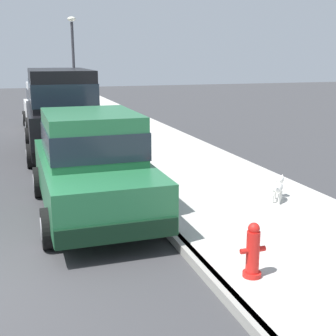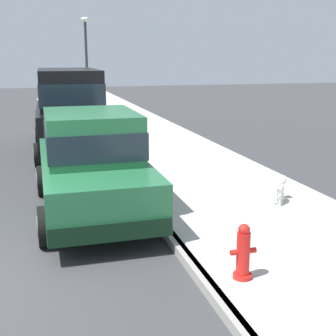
{
  "view_description": "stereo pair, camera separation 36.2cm",
  "coord_description": "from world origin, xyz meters",
  "views": [
    {
      "loc": [
        0.93,
        -5.59,
        2.88
      ],
      "look_at": [
        3.57,
        2.3,
        0.85
      ],
      "focal_mm": 49.06,
      "sensor_mm": 36.0,
      "label": 1
    },
    {
      "loc": [
        1.28,
        -5.7,
        2.88
      ],
      "look_at": [
        3.57,
        2.3,
        0.85
      ],
      "focal_mm": 49.06,
      "sensor_mm": 36.0,
      "label": 2
    }
  ],
  "objects": [
    {
      "name": "fire_hydrant",
      "position": [
        3.65,
        -0.83,
        0.48
      ],
      "size": [
        0.34,
        0.24,
        0.72
      ],
      "color": "red",
      "rests_on": "sidewalk"
    },
    {
      "name": "car_black_van",
      "position": [
        2.22,
        8.27,
        1.39
      ],
      "size": [
        2.2,
        4.93,
        2.52
      ],
      "color": "black",
      "rests_on": "ground"
    },
    {
      "name": "curb",
      "position": [
        3.2,
        0.0,
        0.07
      ],
      "size": [
        0.16,
        64.0,
        0.14
      ],
      "primitive_type": "cube",
      "color": "gray",
      "rests_on": "ground"
    },
    {
      "name": "sidewalk",
      "position": [
        5.0,
        0.0,
        0.07
      ],
      "size": [
        3.6,
        64.0,
        0.14
      ],
      "primitive_type": "cube",
      "color": "#B7B5AD",
      "rests_on": "ground"
    },
    {
      "name": "dog_white",
      "position": [
        5.67,
        1.86,
        0.43
      ],
      "size": [
        0.52,
        0.62,
        0.49
      ],
      "color": "white",
      "rests_on": "sidewalk"
    },
    {
      "name": "car_white_hatchback",
      "position": [
        2.21,
        13.54,
        0.98
      ],
      "size": [
        2.01,
        3.83,
        1.88
      ],
      "color": "white",
      "rests_on": "ground"
    },
    {
      "name": "street_lamp",
      "position": [
        3.55,
        15.47,
        2.91
      ],
      "size": [
        0.36,
        0.36,
        4.42
      ],
      "color": "#2D2D33",
      "rests_on": "sidewalk"
    },
    {
      "name": "car_green_sedan",
      "position": [
        2.19,
        2.6,
        0.98
      ],
      "size": [
        2.05,
        4.61,
        1.92
      ],
      "color": "#23663D",
      "rests_on": "ground"
    }
  ]
}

